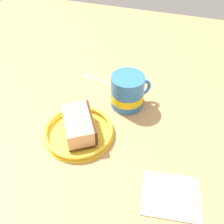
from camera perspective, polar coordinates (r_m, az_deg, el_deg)
name	(u,v)px	position (r cm, az deg, el deg)	size (l,w,h in cm)	color
ground_plane	(94,125)	(63.44, -4.21, -2.99)	(145.26, 145.26, 2.71)	tan
small_plate	(79,132)	(59.25, -7.76, -4.58)	(16.94, 16.94, 1.83)	yellow
cake_slice	(79,125)	(57.50, -7.72, -2.99)	(12.75, 11.40, 4.71)	#472814
tea_mug	(128,92)	(64.14, 3.67, 4.78)	(9.03, 10.12, 9.11)	#3372BF
teaspoon	(93,77)	(75.95, -4.47, 8.10)	(3.72, 12.29, 0.80)	silver
folded_napkin	(171,195)	(51.68, 13.67, -18.38)	(9.48, 11.40, 0.60)	beige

